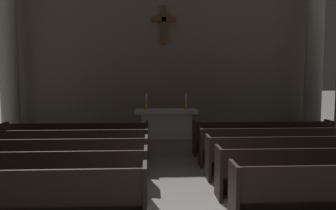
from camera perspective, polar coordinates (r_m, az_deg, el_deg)
name	(u,v)px	position (r m, az deg, el deg)	size (l,w,h in m)	color
pew_left_row_1	(10,199)	(5.52, -24.91, -14.06)	(3.91, 0.50, 0.95)	black
pew_left_row_2	(36,176)	(6.52, -21.21, -10.97)	(3.91, 0.50, 0.95)	black
pew_left_row_3	(54,160)	(7.55, -18.57, -8.69)	(3.91, 0.50, 0.95)	black
pew_left_row_4	(67,148)	(8.60, -16.58, -6.94)	(3.91, 0.50, 0.95)	black
pew_left_row_5	(77,139)	(9.67, -15.04, -5.57)	(3.91, 0.50, 0.95)	black
pew_right_row_2	(323,171)	(6.97, 24.44, -10.05)	(3.91, 0.50, 0.95)	black
pew_right_row_3	(297,157)	(7.94, 20.70, -8.07)	(3.91, 0.50, 0.95)	black
pew_right_row_4	(277,146)	(8.95, 17.81, -6.51)	(3.91, 0.50, 0.95)	black
pew_right_row_5	(263,137)	(9.97, 15.52, -5.25)	(3.91, 0.50, 0.95)	black
column_left_fourth	(8,52)	(13.92, -25.12, 8.08)	(1.00, 1.00, 6.31)	#9E998E
column_right_fourth	(314,53)	(14.39, 23.23, 8.04)	(1.00, 1.00, 6.31)	#9E998E
altar	(166,123)	(12.10, -0.30, -2.98)	(2.20, 0.90, 1.01)	#BCB7AD
candlestick_left	(146,104)	(12.01, -3.64, 0.08)	(0.16, 0.16, 0.57)	#B79338
candlestick_right	(186,104)	(12.08, 3.01, 0.12)	(0.16, 0.16, 0.57)	#B79338
apse_with_cross	(164,36)	(14.14, -0.73, 11.52)	(12.55, 0.43, 7.62)	#706656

